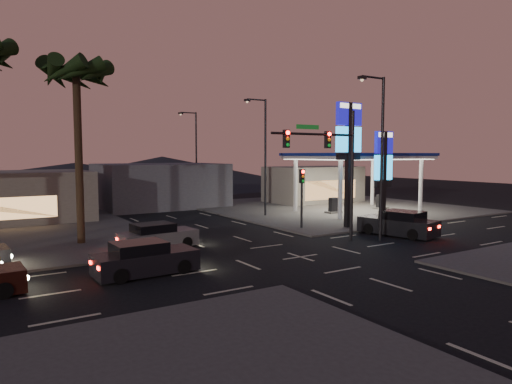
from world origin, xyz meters
TOP-DOWN VIEW (x-y plane):
  - ground at (0.00, 0.00)m, footprint 140.00×140.00m
  - corner_lot_ne at (16.00, 16.00)m, footprint 24.00×24.00m
  - gas_station at (16.00, 12.00)m, footprint 12.20×8.20m
  - convenience_store at (18.00, 21.00)m, footprint 10.00×6.00m
  - pylon_sign_tall at (8.50, 5.50)m, footprint 2.20×0.35m
  - pylon_sign_short at (11.00, 4.50)m, footprint 1.60×0.35m
  - traffic_signal_mast at (3.76, 1.99)m, footprint 6.10×0.39m
  - pedestal_signal at (5.50, 6.98)m, footprint 0.32×0.39m
  - streetlight_near at (6.79, 1.00)m, footprint 2.14×0.25m
  - streetlight_mid at (6.79, 14.00)m, footprint 2.14×0.25m
  - streetlight_far at (6.79, 28.00)m, footprint 2.14×0.25m
  - palm_a at (-9.00, 9.50)m, footprint 4.41×4.41m
  - building_far_mid at (2.00, 26.00)m, footprint 12.00×9.00m
  - hill_right at (15.00, 60.00)m, footprint 50.00×50.00m
  - hill_center at (0.00, 60.00)m, footprint 60.00×60.00m
  - car_lane_a_front at (-8.02, 0.92)m, footprint 4.66×2.09m
  - car_lane_b_front at (-5.57, 6.09)m, footprint 4.58×2.19m
  - suv_station at (9.41, 1.61)m, footprint 3.10×5.27m

SIDE VIEW (x-z plane):
  - ground at x=0.00m, z-range 0.00..0.00m
  - corner_lot_ne at x=16.00m, z-range 0.00..0.12m
  - car_lane_b_front at x=-5.57m, z-range -0.05..1.40m
  - car_lane_a_front at x=-8.02m, z-range -0.05..1.44m
  - suv_station at x=9.41m, z-range -0.06..1.59m
  - convenience_store at x=18.00m, z-range 0.00..4.00m
  - hill_center at x=0.00m, z-range 0.00..4.00m
  - building_far_mid at x=2.00m, z-range 0.00..4.40m
  - hill_right at x=15.00m, z-range 0.00..5.00m
  - pedestal_signal at x=5.50m, z-range 0.77..5.07m
  - pylon_sign_short at x=11.00m, z-range 1.16..8.16m
  - gas_station at x=16.00m, z-range 2.34..7.82m
  - traffic_signal_mast at x=3.76m, z-range 1.23..9.23m
  - streetlight_near at x=6.79m, z-range 0.72..10.72m
  - streetlight_mid at x=6.79m, z-range 0.72..10.72m
  - streetlight_far at x=6.79m, z-range 0.72..10.72m
  - pylon_sign_tall at x=8.50m, z-range 1.89..10.89m
  - palm_a at x=-9.00m, z-range 4.00..14.86m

